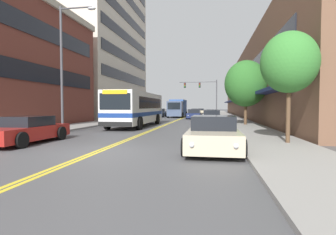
% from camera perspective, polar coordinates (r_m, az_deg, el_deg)
% --- Properties ---
extents(ground_plane, '(240.00, 240.00, 0.00)m').
position_cam_1_polar(ground_plane, '(46.72, 4.16, 0.26)').
color(ground_plane, '#4C4C4F').
extents(sidewalk_left, '(3.27, 106.00, 0.12)m').
position_cam_1_polar(sidewalk_left, '(47.91, -4.37, 0.39)').
color(sidewalk_left, gray).
rests_on(sidewalk_left, ground_plane).
extents(sidewalk_right, '(3.27, 106.00, 0.12)m').
position_cam_1_polar(sidewalk_right, '(46.60, 12.93, 0.28)').
color(sidewalk_right, gray).
rests_on(sidewalk_right, ground_plane).
extents(centre_line, '(0.34, 106.00, 0.01)m').
position_cam_1_polar(centre_line, '(46.72, 4.16, 0.27)').
color(centre_line, yellow).
rests_on(centre_line, ground_plane).
extents(office_tower_left, '(12.08, 22.93, 28.54)m').
position_cam_1_polar(office_tower_left, '(46.99, -16.00, 17.78)').
color(office_tower_left, beige).
rests_on(office_tower_left, ground_plane).
extents(storefront_row_right, '(9.10, 68.00, 10.19)m').
position_cam_1_polar(storefront_row_right, '(47.40, 20.13, 6.31)').
color(storefront_row_right, brown).
rests_on(storefront_row_right, ground_plane).
extents(city_bus, '(2.84, 10.66, 2.93)m').
position_cam_1_polar(city_bus, '(23.50, -6.77, 2.18)').
color(city_bus, silver).
rests_on(city_bus, ground_plane).
extents(car_red_parked_left_near, '(2.17, 4.82, 1.28)m').
position_cam_1_polar(car_red_parked_left_near, '(14.25, -28.60, -2.48)').
color(car_red_parked_left_near, maroon).
rests_on(car_red_parked_left_near, ground_plane).
extents(car_slate_blue_parked_left_mid, '(1.98, 4.20, 1.40)m').
position_cam_1_polar(car_slate_blue_parked_left_mid, '(43.49, -1.91, 0.97)').
color(car_slate_blue_parked_left_mid, '#475675').
rests_on(car_slate_blue_parked_left_mid, ground_plane).
extents(car_white_parked_left_far, '(2.04, 4.55, 1.36)m').
position_cam_1_polar(car_white_parked_left_far, '(36.68, -4.37, 0.67)').
color(car_white_parked_left_far, white).
rests_on(car_white_parked_left_far, ground_plane).
extents(car_champagne_parked_right_foreground, '(2.19, 4.78, 1.38)m').
position_cam_1_polar(car_champagne_parked_right_foreground, '(10.60, 9.82, -3.66)').
color(car_champagne_parked_right_foreground, beige).
rests_on(car_champagne_parked_right_foreground, ground_plane).
extents(car_silver_parked_right_mid, '(2.21, 4.38, 1.37)m').
position_cam_1_polar(car_silver_parked_right_mid, '(28.15, 9.49, 0.11)').
color(car_silver_parked_right_mid, '#B7B7BC').
rests_on(car_silver_parked_right_mid, ground_plane).
extents(car_charcoal_parked_right_far, '(2.10, 4.63, 1.30)m').
position_cam_1_polar(car_charcoal_parked_right_far, '(39.45, 9.51, 0.71)').
color(car_charcoal_parked_right_far, '#232328').
rests_on(car_charcoal_parked_right_far, ground_plane).
extents(car_beige_moving_lead, '(1.97, 4.73, 1.23)m').
position_cam_1_polar(car_beige_moving_lead, '(67.33, 7.15, 1.40)').
color(car_beige_moving_lead, '#BCAD89').
rests_on(car_beige_moving_lead, ground_plane).
extents(car_navy_moving_second, '(2.12, 4.47, 1.37)m').
position_cam_1_polar(car_navy_moving_second, '(37.35, 5.73, 0.67)').
color(car_navy_moving_second, '#19234C').
rests_on(car_navy_moving_second, ground_plane).
extents(car_dark_grey_moving_third, '(2.21, 4.30, 1.27)m').
position_cam_1_polar(car_dark_grey_moving_third, '(59.87, 5.97, 1.30)').
color(car_dark_grey_moving_third, '#38383D').
rests_on(car_dark_grey_moving_third, ground_plane).
extents(box_truck, '(2.60, 8.00, 2.87)m').
position_cam_1_polar(box_truck, '(43.31, 2.08, 2.09)').
color(box_truck, '#475675').
rests_on(box_truck, ground_plane).
extents(traffic_signal_mast, '(6.96, 0.38, 6.63)m').
position_cam_1_polar(traffic_signal_mast, '(48.98, 7.77, 5.91)').
color(traffic_signal_mast, '#47474C').
rests_on(traffic_signal_mast, ground_plane).
extents(street_lamp_left_near, '(2.50, 0.28, 8.18)m').
position_cam_1_polar(street_lamp_left_near, '(18.55, -21.27, 11.94)').
color(street_lamp_left_near, '#47474C').
rests_on(street_lamp_left_near, ground_plane).
extents(street_tree_right_near, '(2.47, 2.47, 4.95)m').
position_cam_1_polar(street_tree_right_near, '(13.06, 24.88, 10.78)').
color(street_tree_right_near, brown).
rests_on(street_tree_right_near, sidewalk_right).
extents(street_tree_right_mid, '(3.77, 3.77, 5.76)m').
position_cam_1_polar(street_tree_right_mid, '(24.70, 16.58, 7.08)').
color(street_tree_right_mid, brown).
rests_on(street_tree_right_mid, sidewalk_right).
extents(fire_hydrant, '(0.34, 0.26, 0.89)m').
position_cam_1_polar(fire_hydrant, '(23.36, 13.41, -0.56)').
color(fire_hydrant, red).
rests_on(fire_hydrant, sidewalk_right).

